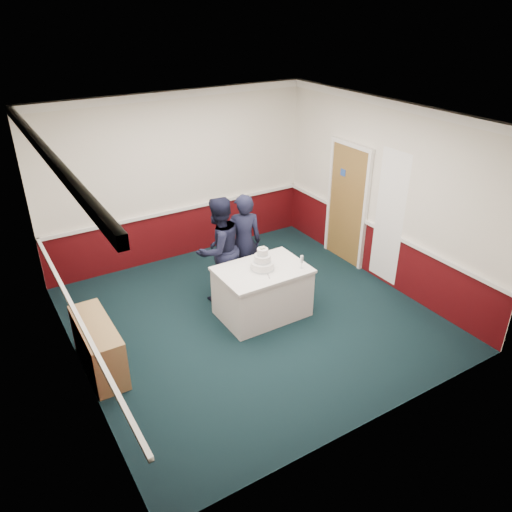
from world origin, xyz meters
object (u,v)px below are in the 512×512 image
champagne_flute (302,260)px  person_woman (244,242)px  sideboard (99,346)px  wedding_cake (262,262)px  cake_knife (268,275)px  cake_table (262,291)px  person_man (219,249)px

champagne_flute → person_woman: 1.19m
sideboard → person_woman: size_ratio=0.73×
wedding_cake → person_woman: size_ratio=0.22×
cake_knife → champagne_flute: size_ratio=1.07×
cake_table → person_woman: 0.97m
person_man → cake_knife: bearing=92.3°
person_man → person_woman: 0.49m
wedding_cake → person_man: size_ratio=0.21×
champagne_flute → person_woman: (-0.32, 1.14, -0.10)m
wedding_cake → person_woman: (0.18, 0.86, -0.08)m
wedding_cake → cake_table: bearing=-90.0°
cake_knife → person_man: size_ratio=0.13×
cake_table → person_woman: (0.18, 0.86, 0.42)m
person_man → person_woman: (0.48, 0.06, -0.03)m
sideboard → cake_table: bearing=-0.5°
wedding_cake → person_man: person_man is taller
person_man → person_woman: size_ratio=1.03×
cake_table → champagne_flute: bearing=-29.2°
sideboard → wedding_cake: 2.53m
champagne_flute → cake_knife: bearing=171.4°
wedding_cake → champagne_flute: wedding_cake is taller
sideboard → person_woman: 2.81m
cake_knife → person_man: (-0.27, 0.99, 0.06)m
sideboard → wedding_cake: bearing=-0.5°
cake_knife → cake_table: bearing=101.2°
cake_knife → wedding_cake: bearing=101.2°
cake_knife → champagne_flute: (0.53, -0.08, 0.14)m
cake_table → wedding_cake: wedding_cake is taller
cake_knife → champagne_flute: champagne_flute is taller
wedding_cake → champagne_flute: bearing=-29.2°
person_woman → person_man: bearing=28.1°
cake_table → sideboard: bearing=179.5°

